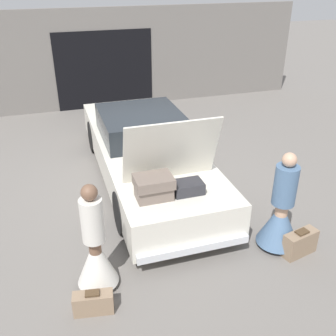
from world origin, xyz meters
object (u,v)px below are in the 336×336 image
(car, at_px, (145,151))
(person_right, at_px, (281,215))
(suitcase_beside_right_person, at_px, (300,243))
(person_left, at_px, (96,252))
(suitcase_beside_left_person, at_px, (93,303))

(car, relative_size, person_right, 3.42)
(person_right, distance_m, suitcase_beside_right_person, 0.50)
(car, height_order, person_right, car)
(person_left, bearing_deg, car, 155.07)
(suitcase_beside_left_person, bearing_deg, person_right, 9.26)
(suitcase_beside_left_person, bearing_deg, car, 64.63)
(car, relative_size, suitcase_beside_left_person, 10.42)
(person_left, height_order, suitcase_beside_right_person, person_left)
(person_left, distance_m, person_right, 2.73)
(person_left, height_order, person_right, person_right)
(suitcase_beside_left_person, bearing_deg, suitcase_beside_right_person, 3.62)
(person_left, bearing_deg, suitcase_beside_left_person, -14.01)
(car, distance_m, suitcase_beside_right_person, 3.36)
(car, distance_m, person_left, 3.02)
(person_left, xyz_separation_m, suitcase_beside_right_person, (2.94, -0.25, -0.36))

